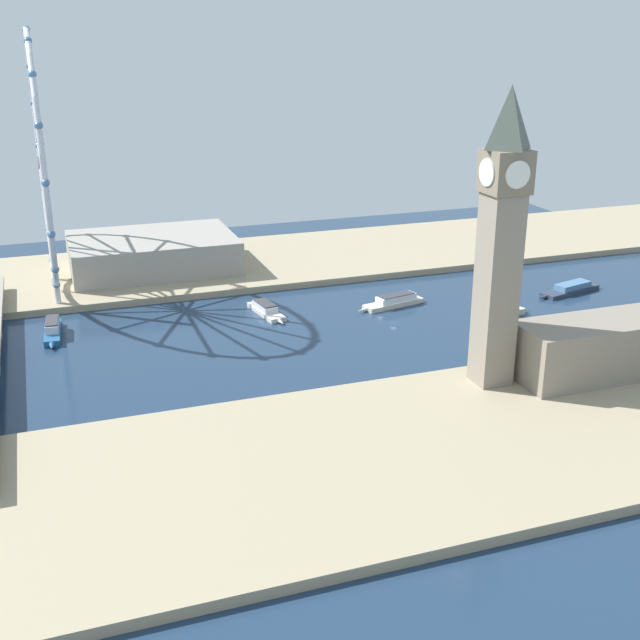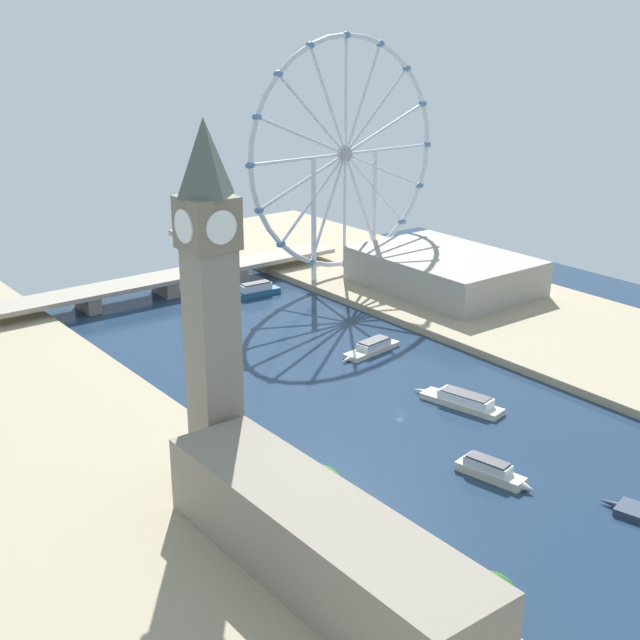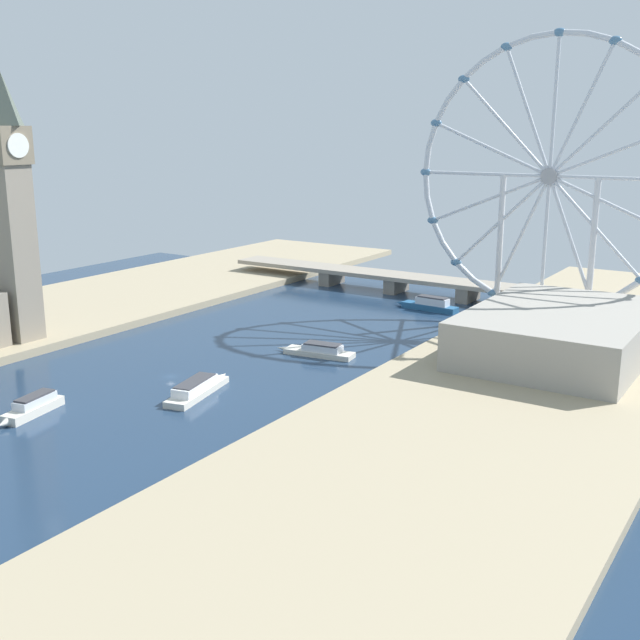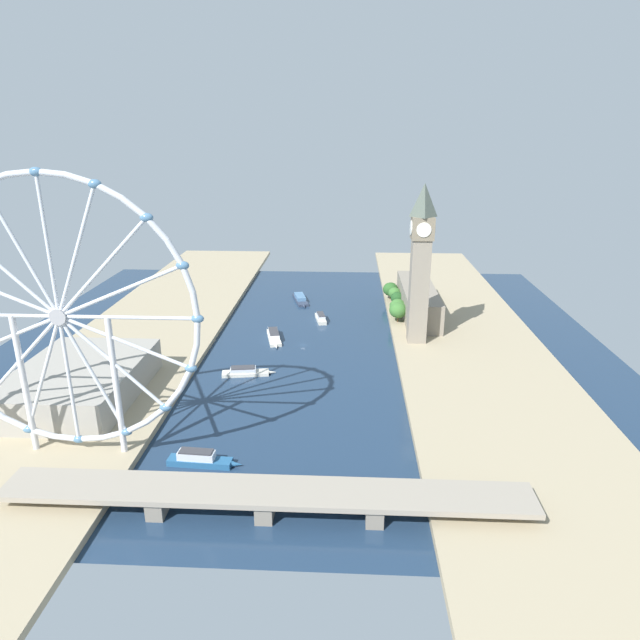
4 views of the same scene
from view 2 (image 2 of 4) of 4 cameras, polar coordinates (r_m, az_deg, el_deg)
name	(u,v)px [view 2 (image 2 of 4)]	position (r m, az deg, el deg)	size (l,w,h in m)	color
ground_plane	(400,413)	(280.38, 5.29, -6.09)	(371.87, 371.87, 0.00)	#1E334C
riverbank_left	(106,512)	(230.90, -13.93, -12.15)	(90.00, 520.00, 3.00)	tan
riverbank_right	(593,341)	(351.54, 17.52, -1.31)	(90.00, 520.00, 3.00)	tan
clock_tower	(211,301)	(219.83, -7.20, 1.27)	(13.62, 13.62, 94.72)	gray
parliament_block	(320,543)	(192.62, -0.03, -14.49)	(22.00, 92.45, 19.25)	gray
tree_row_embankment	(388,536)	(198.57, 4.47, -13.99)	(14.09, 65.45, 13.86)	#513823
ferris_wheel	(345,155)	(407.29, 1.67, 10.77)	(109.47, 3.20, 111.11)	silver
riverside_hall	(444,271)	(398.17, 8.16, 3.22)	(54.97, 77.42, 15.90)	gray
river_bridge	(165,280)	(400.63, -10.18, 2.59)	(183.87, 17.84, 8.83)	gray
tour_boat_1	(462,401)	(286.33, 9.34, -5.26)	(13.00, 33.14, 4.97)	beige
tour_boat_2	(491,471)	(245.41, 11.20, -9.72)	(9.18, 23.59, 5.42)	beige
tour_boat_3	(372,347)	(328.08, 3.44, -1.82)	(29.69, 10.43, 4.67)	beige
tour_boat_4	(253,291)	(394.07, -4.43, 1.91)	(30.19, 7.53, 6.28)	#235684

